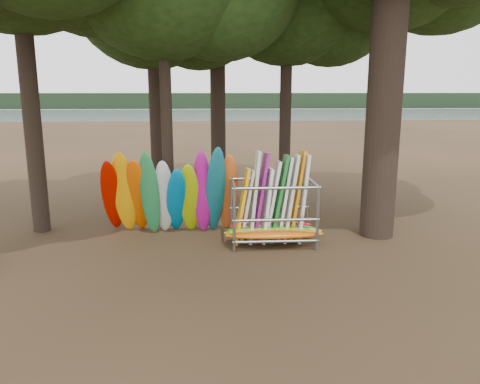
{
  "coord_description": "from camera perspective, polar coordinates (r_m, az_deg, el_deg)",
  "views": [
    {
      "loc": [
        -0.29,
        -13.32,
        4.63
      ],
      "look_at": [
        0.67,
        1.5,
        1.4
      ],
      "focal_mm": 35.0,
      "sensor_mm": 36.0,
      "label": 1
    }
  ],
  "objects": [
    {
      "name": "kayak_row",
      "position": [
        15.23,
        -8.71,
        -0.37
      ],
      "size": [
        4.51,
        2.1,
        3.13
      ],
      "color": "#BE0D00",
      "rests_on": "ground"
    },
    {
      "name": "storage_rack",
      "position": [
        14.36,
        4.02,
        -2.63
      ],
      "size": [
        3.04,
        1.55,
        2.87
      ],
      "color": "slate",
      "rests_on": "ground"
    },
    {
      "name": "far_shore",
      "position": [
        123.35,
        -3.65,
        11.03
      ],
      "size": [
        160.0,
        4.0,
        4.0
      ],
      "primitive_type": "cube",
      "color": "black",
      "rests_on": "ground"
    },
    {
      "name": "lake",
      "position": [
        73.47,
        -3.52,
        8.64
      ],
      "size": [
        160.0,
        160.0,
        0.0
      ],
      "primitive_type": "plane",
      "color": "gray",
      "rests_on": "ground"
    },
    {
      "name": "ground",
      "position": [
        14.11,
        -2.36,
        -6.9
      ],
      "size": [
        120.0,
        120.0,
        0.0
      ],
      "primitive_type": "plane",
      "color": "#47331E",
      "rests_on": "ground"
    }
  ]
}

